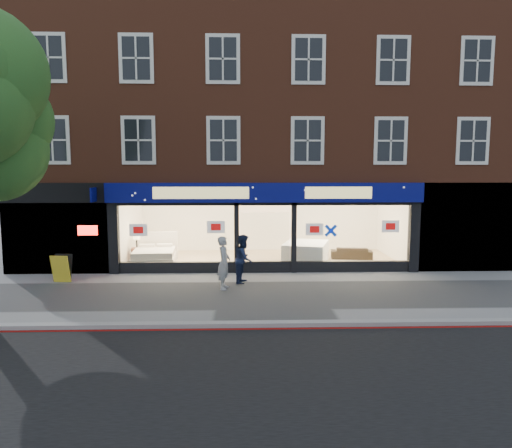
{
  "coord_description": "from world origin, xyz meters",
  "views": [
    {
      "loc": [
        -0.84,
        -13.46,
        3.67
      ],
      "look_at": [
        -0.36,
        2.5,
        1.86
      ],
      "focal_mm": 32.0,
      "sensor_mm": 36.0,
      "label": 1
    }
  ],
  "objects_px": {
    "mattress_stack": "(306,252)",
    "pedestrian_grey": "(224,263)",
    "display_bed": "(155,255)",
    "sofa": "(351,253)",
    "pedestrian_blue": "(244,259)",
    "a_board": "(62,268)"
  },
  "relations": [
    {
      "from": "pedestrian_blue",
      "to": "a_board",
      "type": "bearing_deg",
      "value": 100.11
    },
    {
      "from": "a_board",
      "to": "pedestrian_blue",
      "type": "relative_size",
      "value": 0.58
    },
    {
      "from": "pedestrian_blue",
      "to": "sofa",
      "type": "bearing_deg",
      "value": -38.93
    },
    {
      "from": "mattress_stack",
      "to": "pedestrian_grey",
      "type": "xyz_separation_m",
      "value": [
        -3.12,
        -3.7,
        0.34
      ]
    },
    {
      "from": "sofa",
      "to": "pedestrian_grey",
      "type": "relative_size",
      "value": 1.0
    },
    {
      "from": "display_bed",
      "to": "mattress_stack",
      "type": "height_order",
      "value": "display_bed"
    },
    {
      "from": "display_bed",
      "to": "a_board",
      "type": "height_order",
      "value": "display_bed"
    },
    {
      "from": "mattress_stack",
      "to": "pedestrian_grey",
      "type": "distance_m",
      "value": 4.85
    },
    {
      "from": "mattress_stack",
      "to": "sofa",
      "type": "relative_size",
      "value": 1.43
    },
    {
      "from": "display_bed",
      "to": "a_board",
      "type": "xyz_separation_m",
      "value": [
        -2.59,
        -2.66,
        0.05
      ]
    },
    {
      "from": "mattress_stack",
      "to": "pedestrian_grey",
      "type": "height_order",
      "value": "pedestrian_grey"
    },
    {
      "from": "pedestrian_grey",
      "to": "pedestrian_blue",
      "type": "xyz_separation_m",
      "value": [
        0.63,
        0.79,
        -0.03
      ]
    },
    {
      "from": "sofa",
      "to": "pedestrian_blue",
      "type": "relative_size",
      "value": 1.03
    },
    {
      "from": "display_bed",
      "to": "pedestrian_grey",
      "type": "bearing_deg",
      "value": -56.34
    },
    {
      "from": "mattress_stack",
      "to": "a_board",
      "type": "xyz_separation_m",
      "value": [
        -8.59,
        -2.67,
        -0.03
      ]
    },
    {
      "from": "sofa",
      "to": "pedestrian_blue",
      "type": "height_order",
      "value": "pedestrian_blue"
    },
    {
      "from": "display_bed",
      "to": "pedestrian_grey",
      "type": "height_order",
      "value": "pedestrian_grey"
    },
    {
      "from": "a_board",
      "to": "display_bed",
      "type": "bearing_deg",
      "value": 52.81
    },
    {
      "from": "a_board",
      "to": "sofa",
      "type": "bearing_deg",
      "value": 24.71
    },
    {
      "from": "sofa",
      "to": "a_board",
      "type": "height_order",
      "value": "a_board"
    },
    {
      "from": "a_board",
      "to": "pedestrian_grey",
      "type": "height_order",
      "value": "pedestrian_grey"
    },
    {
      "from": "mattress_stack",
      "to": "a_board",
      "type": "bearing_deg",
      "value": -162.71
    }
  ]
}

